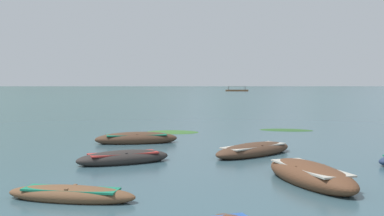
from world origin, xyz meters
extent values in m
plane|color=#385660|center=(0.00, 1500.00, 0.00)|extent=(6000.00, 6000.00, 0.00)
cone|color=#4C5B56|center=(244.33, 1687.10, 101.23)|extent=(644.41, 644.41, 202.45)
cone|color=#4C5B56|center=(738.13, 2090.11, 101.20)|extent=(682.88, 682.88, 202.39)
ellipsoid|color=#2D2826|center=(-2.79, 11.54, 0.18)|extent=(3.69, 2.41, 0.60)
cube|color=#B22D28|center=(-2.79, 11.54, 0.36)|extent=(2.65, 1.73, 0.05)
cube|color=#2D2826|center=(-2.79, 11.54, 0.41)|extent=(0.37, 0.76, 0.04)
ellipsoid|color=#4C3323|center=(-2.69, 17.24, 0.21)|extent=(4.22, 1.86, 0.70)
cube|color=#197A56|center=(-2.69, 17.24, 0.42)|extent=(3.04, 1.34, 0.05)
cube|color=#4C3323|center=(-2.69, 17.24, 0.47)|extent=(0.21, 0.87, 0.04)
ellipsoid|color=brown|center=(-3.60, 6.23, 0.14)|extent=(3.48, 1.64, 0.47)
cube|color=#197A56|center=(-3.60, 6.23, 0.28)|extent=(2.51, 1.18, 0.05)
cube|color=brown|center=(-3.60, 6.23, 0.33)|extent=(0.22, 0.59, 0.04)
ellipsoid|color=brown|center=(3.00, 7.80, 0.23)|extent=(2.34, 4.39, 0.78)
cube|color=#B7B2A3|center=(3.00, 7.80, 0.47)|extent=(1.68, 3.16, 0.05)
cube|color=brown|center=(3.00, 7.80, 0.52)|extent=(0.94, 0.30, 0.04)
ellipsoid|color=#4C3323|center=(2.41, 13.17, 0.19)|extent=(4.20, 3.74, 0.64)
cube|color=#B7B2A3|center=(2.41, 13.17, 0.38)|extent=(3.02, 2.69, 0.05)
cube|color=#4C3323|center=(2.41, 13.17, 0.43)|extent=(0.63, 0.76, 0.04)
cube|color=brown|center=(31.34, 199.42, 0.27)|extent=(10.51, 4.34, 0.90)
cylinder|color=#4C4742|center=(27.35, 198.33, 1.40)|extent=(0.10, 0.10, 1.80)
cylinder|color=#4C4742|center=(27.54, 201.07, 1.40)|extent=(0.10, 0.10, 1.80)
cylinder|color=#4C4742|center=(35.14, 197.77, 1.40)|extent=(0.10, 0.10, 1.80)
cylinder|color=#4C4742|center=(35.33, 200.51, 1.40)|extent=(0.10, 0.10, 1.80)
cube|color=#9E998E|center=(31.34, 199.42, 2.29)|extent=(8.83, 3.64, 0.12)
ellipsoid|color=#38662D|center=(-0.85, 22.22, 0.00)|extent=(3.49, 2.52, 0.14)
ellipsoid|color=#2D5628|center=(6.44, 23.04, 0.00)|extent=(3.65, 2.32, 0.14)
camera|label=1|loc=(-1.21, -5.00, 2.89)|focal=41.88mm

